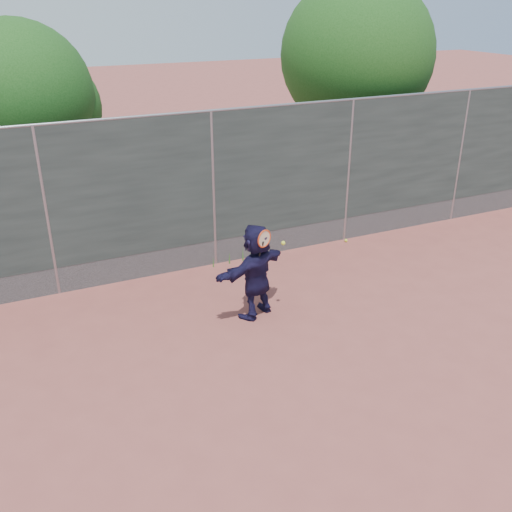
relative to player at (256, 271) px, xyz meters
name	(u,v)px	position (x,y,z in m)	size (l,w,h in m)	color
ground	(300,355)	(0.09, -1.36, -0.80)	(80.00, 80.00, 0.00)	#9E4C42
player	(256,271)	(0.00, 0.00, 0.00)	(1.48, 0.47, 1.60)	#181336
ball_ground	(346,240)	(3.05, 1.98, -0.77)	(0.07, 0.07, 0.07)	#E2F035
fence	(213,187)	(0.09, 2.14, 0.78)	(20.00, 0.06, 3.03)	#38423D
swing_action	(266,240)	(0.08, -0.20, 0.60)	(0.52, 0.15, 0.51)	red
tree_right	(362,59)	(4.78, 4.39, 2.69)	(3.78, 3.60, 5.39)	#382314
tree_left	(27,99)	(-2.76, 5.19, 2.14)	(3.15, 3.00, 4.53)	#382314
weed_clump	(231,257)	(0.39, 2.02, -0.67)	(0.68, 0.07, 0.30)	#387226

